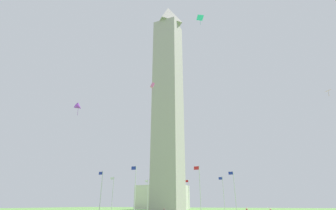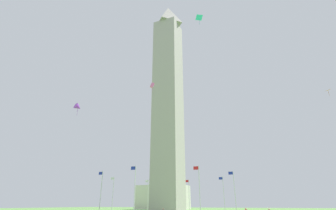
{
  "view_description": "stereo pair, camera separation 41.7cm",
  "coord_description": "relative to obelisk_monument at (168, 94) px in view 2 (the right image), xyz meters",
  "views": [
    {
      "loc": [
        -24.8,
        59.1,
        2.19
      ],
      "look_at": [
        0.0,
        0.0,
        27.62
      ],
      "focal_mm": 26.8,
      "sensor_mm": 36.0,
      "label": 1
    },
    {
      "loc": [
        -25.18,
        58.94,
        2.19
      ],
      "look_at": [
        0.0,
        0.0,
        27.62
      ],
      "focal_mm": 26.8,
      "sensor_mm": 36.0,
      "label": 2
    }
  ],
  "objects": [
    {
      "name": "kite_pink_box",
      "position": [
        -1.28,
        12.32,
        -2.99
      ],
      "size": [
        1.19,
        1.05,
        2.39
      ],
      "color": "pink"
    },
    {
      "name": "distant_building",
      "position": [
        25.46,
        -53.86,
        -25.63
      ],
      "size": [
        22.17,
        13.64,
        10.42
      ],
      "color": "beige",
      "rests_on": "ground"
    },
    {
      "name": "flagpole_s",
      "position": [
        -15.84,
        0.0,
        -25.86
      ],
      "size": [
        1.12,
        0.14,
        9.17
      ],
      "color": "silver",
      "rests_on": "ground"
    },
    {
      "name": "flagpole_ne",
      "position": [
        11.29,
        11.24,
        -25.86
      ],
      "size": [
        1.12,
        0.14,
        9.17
      ],
      "color": "silver",
      "rests_on": "ground"
    },
    {
      "name": "flagpole_nw",
      "position": [
        11.29,
        -11.24,
        -25.86
      ],
      "size": [
        1.12,
        0.14,
        9.17
      ],
      "color": "silver",
      "rests_on": "ground"
    },
    {
      "name": "kite_purple_delta",
      "position": [
        7.18,
        25.69,
        -11.89
      ],
      "size": [
        1.61,
        1.75,
        2.42
      ],
      "color": "purple"
    },
    {
      "name": "flagpole_n",
      "position": [
        15.95,
        0.0,
        -25.86
      ],
      "size": [
        1.12,
        0.14,
        9.17
      ],
      "color": "silver",
      "rests_on": "ground"
    },
    {
      "name": "flagpole_se",
      "position": [
        -11.19,
        11.24,
        -25.86
      ],
      "size": [
        1.12,
        0.14,
        9.17
      ],
      "color": "silver",
      "rests_on": "ground"
    },
    {
      "name": "flagpole_e",
      "position": [
        0.05,
        15.9,
        -25.86
      ],
      "size": [
        1.12,
        0.14,
        9.17
      ],
      "color": "silver",
      "rests_on": "ground"
    },
    {
      "name": "obelisk_monument",
      "position": [
        0.0,
        0.0,
        0.0
      ],
      "size": [
        6.79,
        6.79,
        61.68
      ],
      "color": "#A8A399",
      "rests_on": "ground"
    },
    {
      "name": "flagpole_sw",
      "position": [
        -11.19,
        -11.24,
        -25.86
      ],
      "size": [
        1.12,
        0.14,
        9.17
      ],
      "color": "silver",
      "rests_on": "ground"
    },
    {
      "name": "flagpole_w",
      "position": [
        0.05,
        -15.9,
        -25.86
      ],
      "size": [
        1.12,
        0.14,
        9.17
      ],
      "color": "silver",
      "rests_on": "ground"
    },
    {
      "name": "kite_cyan_diamond",
      "position": [
        -16.14,
        23.46,
        2.65
      ],
      "size": [
        1.51,
        1.5,
        1.75
      ],
      "color": "#33C6D1"
    },
    {
      "name": "kite_orange_diamond",
      "position": [
        -37.48,
        1.25,
        -6.19
      ],
      "size": [
        1.27,
        1.27,
        1.47
      ],
      "color": "orange"
    }
  ]
}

